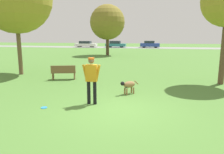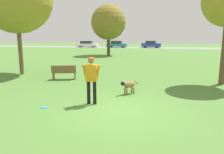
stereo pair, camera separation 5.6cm
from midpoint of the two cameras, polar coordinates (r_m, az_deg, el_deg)
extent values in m
plane|color=#4C7A33|center=(7.67, 1.20, -8.63)|extent=(120.00, 120.00, 0.00)
cube|color=gray|center=(45.16, 9.41, 7.56)|extent=(120.00, 6.00, 0.01)
cylinder|color=black|center=(8.21, -4.71, -4.12)|extent=(0.14, 0.14, 0.88)
cylinder|color=black|center=(8.26, -6.28, -4.06)|extent=(0.14, 0.14, 0.88)
cube|color=#C68419|center=(8.07, -5.59, 1.06)|extent=(0.43, 0.25, 0.62)
cylinder|color=#C68419|center=(8.02, -3.94, 1.02)|extent=(0.22, 0.10, 0.63)
cylinder|color=#C68419|center=(8.13, -7.22, 1.09)|extent=(0.22, 0.10, 0.63)
sphere|color=brown|center=(8.01, -5.65, 4.28)|extent=(0.23, 0.23, 0.22)
cylinder|color=#D15B19|center=(8.00, -5.66, 4.83)|extent=(0.25, 0.25, 0.06)
ellipsoid|color=olive|center=(9.60, 4.36, -1.95)|extent=(0.63, 0.60, 0.29)
ellipsoid|color=black|center=(9.53, 3.56, -2.35)|extent=(0.25, 0.26, 0.16)
sphere|color=black|center=(9.39, 2.59, -1.72)|extent=(0.25, 0.25, 0.18)
cylinder|color=olive|center=(9.51, 3.71, -3.85)|extent=(0.10, 0.10, 0.29)
cylinder|color=olive|center=(9.64, 3.18, -3.64)|extent=(0.10, 0.10, 0.29)
cylinder|color=olive|center=(9.71, 5.48, -3.57)|extent=(0.10, 0.10, 0.29)
cylinder|color=olive|center=(9.83, 4.95, -3.37)|extent=(0.10, 0.10, 0.29)
cylinder|color=olive|center=(9.81, 6.22, -1.45)|extent=(0.21, 0.19, 0.21)
cylinder|color=#268CE5|center=(8.26, -17.52, -7.63)|extent=(0.22, 0.22, 0.02)
torus|color=#268CE5|center=(8.26, -17.52, -7.63)|extent=(0.23, 0.23, 0.02)
cylinder|color=brown|center=(12.73, 26.96, 5.57)|extent=(0.29, 0.29, 3.27)
cylinder|color=brown|center=(15.48, -23.12, 6.50)|extent=(0.26, 0.26, 3.20)
cylinder|color=#4C3826|center=(28.02, -1.24, 8.25)|extent=(0.39, 0.39, 2.49)
sphere|color=olive|center=(28.03, -1.26, 14.13)|extent=(4.35, 4.35, 4.35)
cube|color=white|center=(46.96, -6.86, 8.35)|extent=(4.56, 1.73, 0.57)
cube|color=#232D38|center=(46.98, -7.03, 9.01)|extent=(2.38, 1.48, 0.51)
cylinder|color=black|center=(47.28, -5.00, 8.17)|extent=(0.60, 0.21, 0.60)
cylinder|color=black|center=(45.88, -5.48, 8.07)|extent=(0.60, 0.21, 0.60)
cylinder|color=black|center=(48.07, -8.16, 8.14)|extent=(0.60, 0.21, 0.60)
cylinder|color=black|center=(46.70, -8.73, 8.05)|extent=(0.60, 0.21, 0.60)
cube|color=teal|center=(45.64, 0.98, 8.38)|extent=(4.16, 1.74, 0.57)
cube|color=#232D38|center=(45.64, 0.82, 9.09)|extent=(2.17, 1.48, 0.55)
cylinder|color=black|center=(46.17, 2.68, 8.17)|extent=(0.67, 0.21, 0.66)
cylinder|color=black|center=(44.72, 2.39, 8.08)|extent=(0.67, 0.21, 0.66)
cylinder|color=black|center=(46.61, -0.38, 8.21)|extent=(0.67, 0.21, 0.66)
cylinder|color=black|center=(45.17, -0.76, 8.12)|extent=(0.67, 0.21, 0.66)
cube|color=#284293|center=(45.19, 9.83, 8.27)|extent=(3.86, 1.78, 0.68)
cube|color=#232D38|center=(45.17, 9.71, 9.01)|extent=(2.02, 1.52, 0.48)
cylinder|color=black|center=(45.95, 11.29, 7.96)|extent=(0.67, 0.21, 0.67)
cylinder|color=black|center=(44.45, 11.31, 7.87)|extent=(0.67, 0.21, 0.67)
cylinder|color=black|center=(45.98, 8.38, 8.06)|extent=(0.67, 0.21, 0.67)
cylinder|color=black|center=(44.48, 8.31, 7.97)|extent=(0.67, 0.21, 0.67)
cube|color=brown|center=(13.06, -12.63, 1.19)|extent=(1.46, 0.77, 0.05)
cube|color=brown|center=(12.85, -12.77, 2.05)|extent=(1.36, 0.43, 0.40)
cube|color=brown|center=(13.19, -15.26, 0.20)|extent=(0.16, 0.36, 0.39)
cube|color=brown|center=(13.03, -9.88, 0.29)|extent=(0.16, 0.36, 0.39)
camera|label=1|loc=(0.03, -90.18, -0.04)|focal=35.00mm
camera|label=2|loc=(0.03, 89.82, 0.04)|focal=35.00mm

